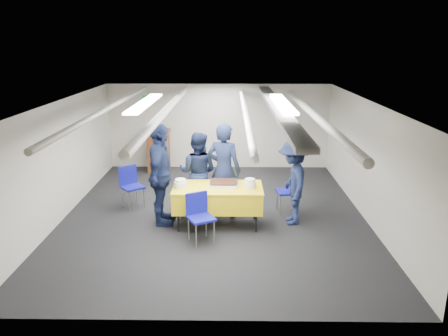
{
  "coord_description": "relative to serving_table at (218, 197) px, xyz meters",
  "views": [
    {
      "loc": [
        0.32,
        -8.26,
        3.41
      ],
      "look_at": [
        0.2,
        -0.2,
        1.05
      ],
      "focal_mm": 35.0,
      "sensor_mm": 36.0,
      "label": 1
    }
  ],
  "objects": [
    {
      "name": "sailor_a",
      "position": [
        0.11,
        0.5,
        0.39
      ],
      "size": [
        0.8,
        0.66,
        1.9
      ],
      "primitive_type": "imported",
      "rotation": [
        0.0,
        0.0,
        2.81
      ],
      "color": "black",
      "rests_on": "ground"
    },
    {
      "name": "sheet_cake",
      "position": [
        0.11,
        0.07,
        0.26
      ],
      "size": [
        0.53,
        0.41,
        0.09
      ],
      "color": "white",
      "rests_on": "serving_table"
    },
    {
      "name": "ground",
      "position": [
        -0.09,
        0.5,
        -0.56
      ],
      "size": [
        7.0,
        7.0,
        0.0
      ],
      "primitive_type": "plane",
      "color": "black",
      "rests_on": "ground"
    },
    {
      "name": "sailor_d",
      "position": [
        1.43,
        0.14,
        0.26
      ],
      "size": [
        0.62,
        1.06,
        1.64
      ],
      "primitive_type": "imported",
      "rotation": [
        0.0,
        0.0,
        -1.56
      ],
      "color": "black",
      "rests_on": "ground"
    },
    {
      "name": "chair_right",
      "position": [
        1.49,
        0.67,
        -0.03
      ],
      "size": [
        0.47,
        0.47,
        0.87
      ],
      "color": "gray",
      "rests_on": "ground"
    },
    {
      "name": "plate_stack_left",
      "position": [
        -0.69,
        -0.05,
        0.29
      ],
      "size": [
        0.24,
        0.24,
        0.16
      ],
      "color": "white",
      "rests_on": "serving_table"
    },
    {
      "name": "serving_table",
      "position": [
        0.0,
        0.0,
        0.0
      ],
      "size": [
        1.68,
        0.88,
        0.77
      ],
      "color": "black",
      "rests_on": "ground"
    },
    {
      "name": "plate_stack_right",
      "position": [
        0.6,
        -0.05,
        0.29
      ],
      "size": [
        0.23,
        0.23,
        0.18
      ],
      "color": "white",
      "rests_on": "serving_table"
    },
    {
      "name": "chair_left",
      "position": [
        -1.87,
        0.97,
        -0.03
      ],
      "size": [
        0.59,
        0.59,
        0.87
      ],
      "color": "gray",
      "rests_on": "ground"
    },
    {
      "name": "chair_near",
      "position": [
        -0.31,
        -0.67,
        -0.03
      ],
      "size": [
        0.57,
        0.57,
        0.87
      ],
      "color": "gray",
      "rests_on": "ground"
    },
    {
      "name": "sailor_b",
      "position": [
        -0.43,
        0.75,
        0.27
      ],
      "size": [
        0.94,
        0.81,
        1.66
      ],
      "primitive_type": "imported",
      "rotation": [
        0.0,
        0.0,
        2.89
      ],
      "color": "black",
      "rests_on": "ground"
    },
    {
      "name": "podium",
      "position": [
        -1.69,
        3.55,
        0.05
      ],
      "size": [
        0.62,
        0.53,
        1.25
      ],
      "color": "brown",
      "rests_on": "ground"
    },
    {
      "name": "room_shell",
      "position": [
        0.01,
        0.91,
        1.25
      ],
      "size": [
        6.0,
        7.0,
        2.3
      ],
      "color": "beige",
      "rests_on": "ground"
    },
    {
      "name": "sailor_c",
      "position": [
        -1.07,
        0.05,
        0.42
      ],
      "size": [
        0.51,
        1.16,
        1.96
      ],
      "primitive_type": "imported",
      "rotation": [
        0.0,
        0.0,
        1.54
      ],
      "color": "black",
      "rests_on": "ground"
    }
  ]
}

